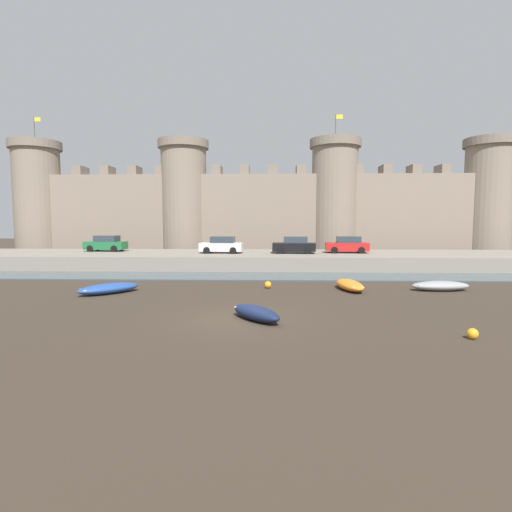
# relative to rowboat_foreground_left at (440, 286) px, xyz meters

# --- Properties ---
(ground_plane) EXTENTS (160.00, 160.00, 0.00)m
(ground_plane) POSITION_rel_rowboat_foreground_left_xyz_m (-12.36, -7.80, -0.33)
(ground_plane) COLOR #382D23
(water_channel) EXTENTS (80.00, 4.50, 0.10)m
(water_channel) POSITION_rel_rowboat_foreground_left_xyz_m (-12.36, 5.81, -0.28)
(water_channel) COLOR #3D4C56
(water_channel) RESTS_ON ground
(quay_road) EXTENTS (68.04, 10.00, 1.35)m
(quay_road) POSITION_rel_rowboat_foreground_left_xyz_m (-12.36, 13.06, 0.35)
(quay_road) COLOR gray
(quay_road) RESTS_ON ground
(castle) EXTENTS (62.25, 6.21, 17.36)m
(castle) POSITION_rel_rowboat_foreground_left_xyz_m (-12.36, 24.16, 5.96)
(castle) COLOR gray
(castle) RESTS_ON ground
(rowboat_foreground_left) EXTENTS (3.76, 1.51, 0.63)m
(rowboat_foreground_left) POSITION_rel_rowboat_foreground_left_xyz_m (0.00, 0.00, 0.00)
(rowboat_foreground_left) COLOR gray
(rowboat_foreground_left) RESTS_ON ground
(rowboat_midflat_centre) EXTENTS (3.67, 3.60, 0.64)m
(rowboat_midflat_centre) POSITION_rel_rowboat_foreground_left_xyz_m (-20.95, -1.73, 0.01)
(rowboat_midflat_centre) COLOR #234793
(rowboat_midflat_centre) RESTS_ON ground
(rowboat_foreground_centre) EXTENTS (1.88, 3.70, 0.66)m
(rowboat_foreground_centre) POSITION_rel_rowboat_foreground_left_xyz_m (-5.80, 0.02, 0.02)
(rowboat_foreground_centre) COLOR orange
(rowboat_foreground_centre) RESTS_ON ground
(rowboat_near_channel_left) EXTENTS (2.74, 2.99, 0.67)m
(rowboat_near_channel_left) POSITION_rel_rowboat_foreground_left_xyz_m (-11.61, -8.05, 0.02)
(rowboat_near_channel_left) COLOR #141E3D
(rowboat_near_channel_left) RESTS_ON ground
(mooring_buoy_mid_mud) EXTENTS (0.47, 0.47, 0.47)m
(mooring_buoy_mid_mud) POSITION_rel_rowboat_foreground_left_xyz_m (-11.11, 0.52, -0.09)
(mooring_buoy_mid_mud) COLOR orange
(mooring_buoy_mid_mud) RESTS_ON ground
(mooring_buoy_near_channel) EXTENTS (0.42, 0.42, 0.42)m
(mooring_buoy_near_channel) POSITION_rel_rowboat_foreground_left_xyz_m (-3.26, -10.65, -0.12)
(mooring_buoy_near_channel) COLOR orange
(mooring_buoy_near_channel) RESTS_ON ground
(car_quay_west) EXTENTS (4.19, 2.06, 1.62)m
(car_quay_west) POSITION_rel_rowboat_foreground_left_xyz_m (-3.39, 13.46, 1.80)
(car_quay_west) COLOR red
(car_quay_west) RESTS_ON quay_road
(car_quay_centre_east) EXTENTS (4.19, 2.06, 1.62)m
(car_quay_centre_east) POSITION_rel_rowboat_foreground_left_xyz_m (-27.87, 14.72, 1.80)
(car_quay_centre_east) COLOR #1E6638
(car_quay_centre_east) RESTS_ON quay_road
(car_quay_centre_west) EXTENTS (4.19, 2.06, 1.62)m
(car_quay_centre_west) POSITION_rel_rowboat_foreground_left_xyz_m (-15.65, 12.72, 1.80)
(car_quay_centre_west) COLOR silver
(car_quay_centre_west) RESTS_ON quay_road
(car_quay_east) EXTENTS (4.19, 2.06, 1.62)m
(car_quay_east) POSITION_rel_rowboat_foreground_left_xyz_m (-8.61, 12.78, 1.80)
(car_quay_east) COLOR black
(car_quay_east) RESTS_ON quay_road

